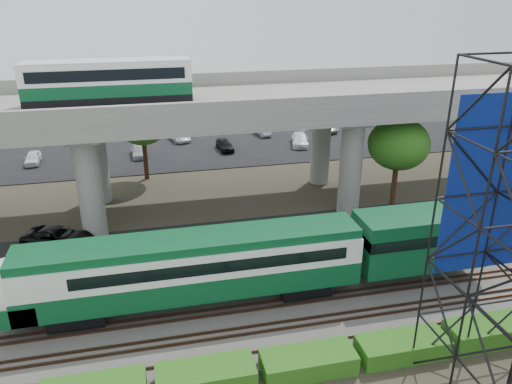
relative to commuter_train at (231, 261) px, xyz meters
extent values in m
plane|color=#474233|center=(1.65, -2.00, -2.88)|extent=(140.00, 140.00, 0.00)
cube|color=slate|center=(1.65, 0.00, -2.78)|extent=(90.00, 12.00, 0.20)
cube|color=black|center=(1.65, 8.50, -2.84)|extent=(90.00, 5.00, 0.08)
cube|color=black|center=(1.65, 32.00, -2.84)|extent=(90.00, 18.00, 0.08)
cube|color=slate|center=(1.65, 54.00, -2.87)|extent=(140.00, 40.00, 0.03)
cube|color=#472D1E|center=(1.65, -4.72, -2.60)|extent=(90.00, 0.08, 0.16)
cube|color=#472D1E|center=(1.65, -3.28, -2.60)|extent=(90.00, 0.08, 0.16)
cube|color=#472D1E|center=(1.65, -2.72, -2.60)|extent=(90.00, 0.08, 0.16)
cube|color=#472D1E|center=(1.65, -1.28, -2.60)|extent=(90.00, 0.08, 0.16)
cube|color=#472D1E|center=(1.65, -0.72, -2.60)|extent=(90.00, 0.08, 0.16)
cube|color=#472D1E|center=(1.65, 0.72, -2.60)|extent=(90.00, 0.08, 0.16)
cube|color=#472D1E|center=(1.65, 1.28, -2.60)|extent=(90.00, 0.08, 0.16)
cube|color=#472D1E|center=(1.65, 2.72, -2.60)|extent=(90.00, 0.08, 0.16)
cube|color=#472D1E|center=(1.65, 3.28, -2.60)|extent=(90.00, 0.08, 0.16)
cube|color=#472D1E|center=(1.65, 4.72, -2.60)|extent=(90.00, 0.08, 0.16)
cube|color=black|center=(-8.62, 0.00, -2.07)|extent=(3.00, 2.20, 0.90)
cube|color=black|center=(4.38, 0.00, -2.07)|extent=(3.00, 2.20, 0.90)
cube|color=#0A4C26|center=(-2.12, 0.00, -0.92)|extent=(19.00, 3.00, 1.40)
cube|color=white|center=(-2.12, 0.00, 0.53)|extent=(19.00, 3.00, 1.50)
cube|color=#0A4C26|center=(-2.12, 0.00, 1.53)|extent=(19.00, 2.60, 0.50)
cube|color=black|center=(-1.12, 0.00, 0.58)|extent=(15.00, 3.06, 0.70)
ellipsoid|color=white|center=(-11.62, 0.00, -0.02)|extent=(3.60, 3.00, 3.20)
cube|color=#0A4C26|center=(-11.62, 0.00, -1.07)|extent=(2.60, 3.00, 1.10)
cube|color=#0A4C26|center=(11.88, 0.00, 0.08)|extent=(8.00, 3.00, 3.40)
cube|color=#9E9B93|center=(1.65, 14.00, 5.72)|extent=(80.00, 12.00, 1.20)
cube|color=#9E9B93|center=(1.65, 8.25, 6.87)|extent=(80.00, 0.50, 1.10)
cube|color=#9E9B93|center=(1.65, 19.75, 6.87)|extent=(80.00, 0.50, 1.10)
cylinder|color=#9E9B93|center=(-8.35, 10.50, 1.12)|extent=(1.80, 1.80, 8.00)
cylinder|color=#9E9B93|center=(-8.35, 17.50, 1.12)|extent=(1.80, 1.80, 8.00)
cube|color=#9E9B93|center=(-8.35, 14.00, 4.82)|extent=(2.40, 9.00, 0.60)
cylinder|color=#9E9B93|center=(11.65, 10.50, 1.12)|extent=(1.80, 1.80, 8.00)
cylinder|color=#9E9B93|center=(11.65, 17.50, 1.12)|extent=(1.80, 1.80, 8.00)
cube|color=#9E9B93|center=(11.65, 14.00, 4.82)|extent=(2.40, 9.00, 0.60)
cylinder|color=#9E9B93|center=(29.65, 17.50, 1.12)|extent=(1.80, 1.80, 8.00)
cube|color=black|center=(-6.44, 14.00, 6.67)|extent=(12.00, 2.50, 0.70)
cube|color=#0A4C26|center=(-6.44, 14.00, 7.47)|extent=(12.00, 2.50, 0.90)
cube|color=white|center=(-6.44, 14.00, 8.57)|extent=(12.00, 2.50, 1.30)
cube|color=black|center=(-6.44, 14.00, 8.62)|extent=(11.00, 2.56, 0.80)
cube|color=white|center=(-6.44, 14.00, 9.37)|extent=(12.00, 2.40, 0.30)
cube|color=#296116|center=(-2.35, -6.30, -2.31)|extent=(4.60, 1.80, 1.15)
cube|color=#296116|center=(2.65, -6.30, -2.37)|extent=(4.60, 1.80, 1.03)
cube|color=#296116|center=(7.65, -6.30, -2.38)|extent=(4.60, 1.80, 1.01)
cube|color=#296116|center=(12.65, -6.30, -2.32)|extent=(4.60, 1.80, 1.12)
cylinder|color=#382314|center=(15.65, 10.50, -0.48)|extent=(0.44, 0.44, 4.80)
ellipsoid|color=#296116|center=(15.65, 10.50, 2.72)|extent=(4.94, 4.94, 4.18)
cylinder|color=#382314|center=(-4.35, 22.00, -0.48)|extent=(0.44, 0.44, 4.80)
ellipsoid|color=#296116|center=(-4.35, 22.00, 2.72)|extent=(4.94, 4.94, 4.18)
imported|color=black|center=(-10.82, 9.46, -2.09)|extent=(5.62, 4.29, 1.42)
imported|color=white|center=(-15.84, 29.00, -2.21)|extent=(1.51, 3.54, 1.19)
imported|color=#B8B8C0|center=(-11.27, 34.00, -2.23)|extent=(2.01, 3.66, 1.14)
imported|color=#B1B2BA|center=(-4.99, 29.00, -2.24)|extent=(1.77, 3.92, 1.11)
imported|color=white|center=(-0.22, 34.00, -2.24)|extent=(2.80, 4.36, 1.12)
imported|color=black|center=(4.49, 29.00, -2.17)|extent=(1.81, 3.80, 1.25)
imported|color=gray|center=(10.07, 34.00, -2.24)|extent=(1.65, 3.53, 1.12)
imported|color=white|center=(13.36, 29.00, -2.15)|extent=(2.90, 4.81, 1.30)
imported|color=#93959A|center=(18.19, 34.00, -2.19)|extent=(3.02, 4.78, 1.23)
camera|label=1|loc=(-4.09, -24.40, 14.61)|focal=35.00mm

